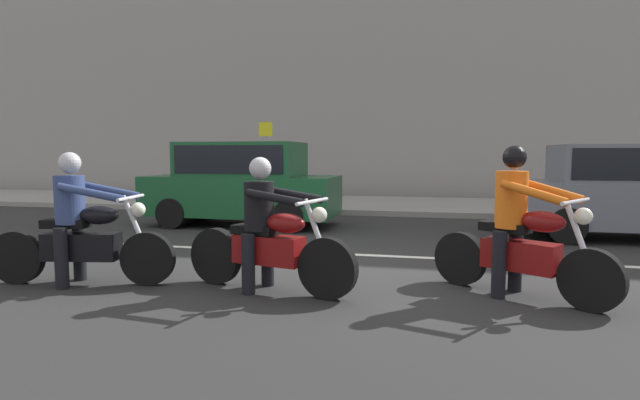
{
  "coord_description": "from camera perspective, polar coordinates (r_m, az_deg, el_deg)",
  "views": [
    {
      "loc": [
        1.41,
        -6.7,
        1.55
      ],
      "look_at": [
        -0.06,
        -0.26,
        0.95
      ],
      "focal_mm": 28.33,
      "sensor_mm": 36.0,
      "label": 1
    }
  ],
  "objects": [
    {
      "name": "motorcycle_with_rider_orange_stripe",
      "position": [
        5.87,
        21.6,
        -3.78
      ],
      "size": [
        1.8,
        1.23,
        1.64
      ],
      "color": "black",
      "rests_on": "ground_plane"
    },
    {
      "name": "motorcycle_with_rider_denim_blue",
      "position": [
        6.62,
        -25.45,
        -3.17
      ],
      "size": [
        2.21,
        0.77,
        1.57
      ],
      "color": "black",
      "rests_on": "ground_plane"
    },
    {
      "name": "lane_marking_stripe",
      "position": [
        7.82,
        5.52,
        -6.22
      ],
      "size": [
        18.0,
        0.14,
        0.01
      ],
      "primitive_type": "cube",
      "color": "silver",
      "rests_on": "ground_plane"
    },
    {
      "name": "street_sign_post",
      "position": [
        16.09,
        -6.1,
        5.44
      ],
      "size": [
        0.44,
        0.08,
        2.44
      ],
      "color": "gray",
      "rests_on": "sidewalk_slab"
    },
    {
      "name": "motorcycle_with_rider_black_leather",
      "position": [
        5.73,
        -5.94,
        -4.11
      ],
      "size": [
        2.12,
        0.82,
        1.52
      ],
      "color": "black",
      "rests_on": "ground_plane"
    },
    {
      "name": "sidewalk_slab",
      "position": [
        14.85,
        7.3,
        -0.55
      ],
      "size": [
        40.0,
        4.4,
        0.14
      ],
      "primitive_type": "cube",
      "color": "gray",
      "rests_on": "ground_plane"
    },
    {
      "name": "parked_hatchback_forest_green",
      "position": [
        11.04,
        -8.77,
        1.97
      ],
      "size": [
        4.09,
        1.76,
        1.8
      ],
      "color": "#164C28",
      "rests_on": "ground_plane"
    },
    {
      "name": "ground_plane",
      "position": [
        7.02,
        0.93,
        -7.54
      ],
      "size": [
        80.0,
        80.0,
        0.0
      ],
      "primitive_type": "plane",
      "color": "#272727"
    },
    {
      "name": "building_facade",
      "position": [
        18.72,
        8.6,
        19.26
      ],
      "size": [
        40.0,
        1.4,
        12.23
      ],
      "primitive_type": "cube",
      "color": "gray",
      "rests_on": "ground_plane"
    },
    {
      "name": "parked_sedan_slate_gray",
      "position": [
        10.72,
        31.9,
        0.85
      ],
      "size": [
        4.38,
        1.82,
        1.72
      ],
      "color": "slate",
      "rests_on": "ground_plane"
    }
  ]
}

